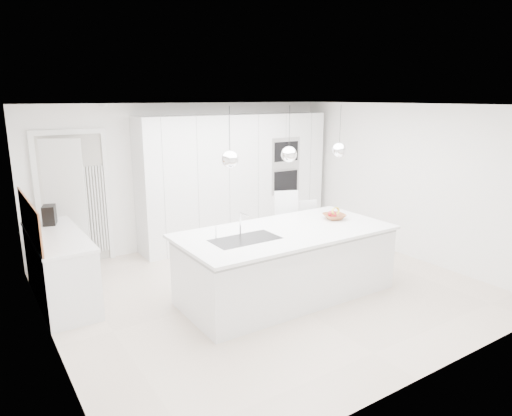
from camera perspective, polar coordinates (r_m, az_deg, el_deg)
floor at (r=6.44m, az=1.48°, el=-10.09°), size 5.50×5.50×0.00m
wall_back at (r=8.18m, az=-8.48°, el=4.09°), size 5.50×0.00×5.50m
wall_left at (r=5.06m, az=-25.02°, el=-3.08°), size 0.00×5.00×5.00m
ceiling at (r=5.89m, az=1.64°, el=12.75°), size 5.50×5.50×0.00m
tall_cabinets at (r=8.30m, az=-2.56°, el=3.67°), size 3.60×0.60×2.30m
oven_stack at (r=8.51m, az=3.74°, el=5.26°), size 0.62×0.04×1.05m
doorway_frame at (r=7.61m, az=-21.75°, el=0.79°), size 1.11×0.08×2.13m
hallway_door at (r=7.52m, az=-23.52°, el=0.33°), size 0.76×0.38×2.00m
radiator at (r=7.70m, az=-19.30°, el=-0.19°), size 0.32×0.04×1.40m
left_base_cabinets at (r=6.48m, az=-23.29°, el=-7.00°), size 0.60×1.80×0.86m
left_worktop at (r=6.35m, az=-23.67°, el=-3.19°), size 0.62×1.82×0.04m
oak_backsplash at (r=6.24m, az=-26.50°, el=-1.18°), size 0.02×1.80×0.50m
island_base at (r=6.11m, az=3.90°, el=-7.12°), size 2.80×1.20×0.86m
island_worktop at (r=6.00m, az=3.68°, el=-2.96°), size 2.84×1.40×0.04m
island_sink at (r=5.63m, az=-1.35°, el=-4.72°), size 0.84×0.44×0.18m
island_tap at (r=5.75m, az=-1.99°, el=-1.93°), size 0.02×0.02×0.30m
pendant_left at (r=5.28m, az=-3.27°, el=6.09°), size 0.20×0.20×0.20m
pendant_mid at (r=5.75m, az=4.14°, el=6.70°), size 0.20×0.20×0.20m
pendant_right at (r=6.30m, az=10.36°, el=7.13°), size 0.20×0.20×0.20m
fruit_bowl at (r=6.60m, az=9.75°, el=-1.06°), size 0.37×0.37×0.08m
espresso_machine at (r=6.83m, az=-24.42°, el=-0.80°), size 0.22×0.28×0.26m
bar_stool_left at (r=7.04m, az=4.45°, el=-2.88°), size 0.55×0.65×1.19m
bar_stool_right at (r=7.36m, az=6.99°, el=-3.03°), size 0.43×0.52×0.98m
apple_a at (r=6.59m, az=9.35°, el=-0.73°), size 0.09×0.09×0.09m
apple_b at (r=6.65m, az=9.69°, el=-0.68°), size 0.07×0.07×0.07m
apple_c at (r=6.55m, az=9.71°, el=-0.88°), size 0.08×0.08×0.08m
apple_extra_3 at (r=6.59m, az=9.54°, el=-0.80°), size 0.07×0.07×0.07m
banana_bunch at (r=6.58m, az=9.92°, el=-0.38°), size 0.24×0.17×0.22m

